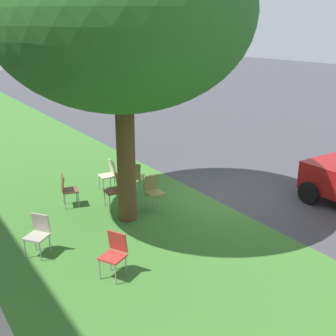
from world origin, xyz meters
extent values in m
plane|color=#424247|center=(0.00, 0.00, 0.00)|extent=(80.00, 80.00, 0.00)
cube|color=#3D752D|center=(0.00, 3.20, 0.00)|extent=(48.00, 6.00, 0.01)
cylinder|color=brown|center=(0.31, 2.75, 1.71)|extent=(0.44, 0.44, 3.42)
ellipsoid|color=#2D6B28|center=(0.31, 2.75, 4.78)|extent=(5.70, 5.70, 4.21)
cube|color=brown|center=(1.15, 2.71, 0.44)|extent=(0.46, 0.44, 0.04)
cube|color=brown|center=(1.13, 2.53, 0.68)|extent=(0.41, 0.12, 0.40)
cylinder|color=gray|center=(1.35, 2.86, 0.21)|extent=(0.02, 0.02, 0.42)
cylinder|color=gray|center=(0.99, 2.90, 0.21)|extent=(0.02, 0.02, 0.42)
cylinder|color=gray|center=(1.31, 2.53, 0.21)|extent=(0.02, 0.02, 0.42)
cylinder|color=gray|center=(0.96, 2.56, 0.21)|extent=(0.02, 0.02, 0.42)
cube|color=olive|center=(1.77, 1.67, 0.44)|extent=(0.58, 0.58, 0.04)
cube|color=olive|center=(1.65, 1.81, 0.68)|extent=(0.35, 0.33, 0.40)
cylinder|color=gray|center=(1.76, 1.43, 0.21)|extent=(0.02, 0.02, 0.42)
cylinder|color=gray|center=(2.02, 1.67, 0.21)|extent=(0.02, 0.02, 0.42)
cylinder|color=gray|center=(1.53, 1.68, 0.21)|extent=(0.02, 0.02, 0.42)
cylinder|color=gray|center=(1.79, 1.92, 0.21)|extent=(0.02, 0.02, 0.42)
cube|color=olive|center=(0.44, 1.87, 0.44)|extent=(0.42, 0.43, 0.04)
cube|color=olive|center=(0.62, 1.87, 0.68)|extent=(0.10, 0.40, 0.40)
cylinder|color=gray|center=(0.27, 2.06, 0.21)|extent=(0.02, 0.02, 0.42)
cylinder|color=gray|center=(0.26, 1.70, 0.21)|extent=(0.02, 0.02, 0.42)
cylinder|color=gray|center=(0.61, 2.05, 0.21)|extent=(0.02, 0.02, 0.42)
cylinder|color=gray|center=(0.60, 1.69, 0.21)|extent=(0.02, 0.02, 0.42)
cube|color=brown|center=(1.84, 3.61, 0.44)|extent=(0.51, 0.50, 0.04)
cube|color=brown|center=(1.88, 3.78, 0.68)|extent=(0.41, 0.19, 0.40)
cylinder|color=gray|center=(1.62, 3.49, 0.21)|extent=(0.02, 0.02, 0.42)
cylinder|color=gray|center=(1.96, 3.39, 0.21)|extent=(0.02, 0.02, 0.42)
cylinder|color=gray|center=(1.71, 3.82, 0.21)|extent=(0.02, 0.02, 0.42)
cylinder|color=gray|center=(2.05, 3.72, 0.21)|extent=(0.02, 0.02, 0.42)
cube|color=beige|center=(2.32, 2.32, 0.44)|extent=(0.46, 0.45, 0.04)
cube|color=beige|center=(2.30, 2.14, 0.68)|extent=(0.41, 0.13, 0.40)
cylinder|color=gray|center=(2.51, 2.47, 0.21)|extent=(0.02, 0.02, 0.42)
cylinder|color=gray|center=(2.16, 2.51, 0.21)|extent=(0.02, 0.02, 0.42)
cylinder|color=gray|center=(2.48, 2.13, 0.21)|extent=(0.02, 0.02, 0.42)
cylinder|color=gray|center=(2.12, 2.17, 0.21)|extent=(0.02, 0.02, 0.42)
cube|color=#B7332D|center=(-1.77, 4.21, 0.44)|extent=(0.56, 0.55, 0.04)
cube|color=#B7332D|center=(-1.68, 4.05, 0.68)|extent=(0.39, 0.26, 0.40)
cylinder|color=gray|center=(-1.69, 4.45, 0.21)|extent=(0.02, 0.02, 0.42)
cylinder|color=gray|center=(-2.01, 4.28, 0.21)|extent=(0.02, 0.02, 0.42)
cylinder|color=gray|center=(-1.53, 4.14, 0.21)|extent=(0.02, 0.02, 0.42)
cylinder|color=gray|center=(-1.85, 3.98, 0.21)|extent=(0.02, 0.02, 0.42)
cube|color=#ADA393|center=(-0.19, 5.13, 0.44)|extent=(0.58, 0.57, 0.04)
cube|color=#ADA393|center=(-0.08, 4.99, 0.68)|extent=(0.37, 0.31, 0.40)
cylinder|color=gray|center=(-0.15, 5.37, 0.21)|extent=(0.02, 0.02, 0.42)
cylinder|color=gray|center=(-0.44, 5.16, 0.21)|extent=(0.02, 0.02, 0.42)
cylinder|color=gray|center=(0.06, 5.10, 0.21)|extent=(0.02, 0.02, 0.42)
cylinder|color=gray|center=(-0.23, 4.89, 0.21)|extent=(0.02, 0.02, 0.42)
cylinder|color=black|center=(-1.55, -1.71, 0.30)|extent=(0.60, 0.18, 0.60)
camera|label=1|loc=(-8.00, 7.19, 4.51)|focal=44.79mm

